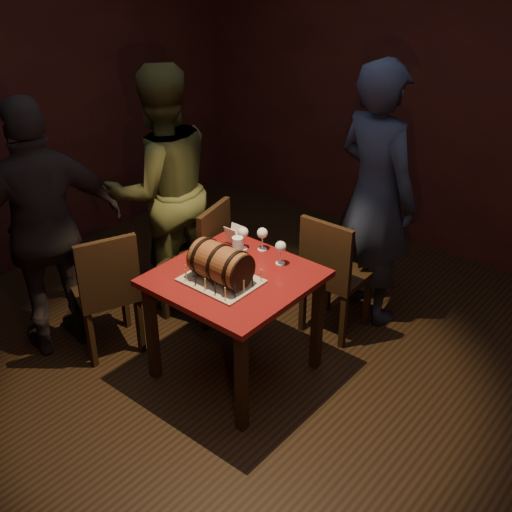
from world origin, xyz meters
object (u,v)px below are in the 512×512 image
object	(u,v)px
pub_table	(235,290)
wine_glass_right	(281,248)
person_left_front	(45,231)
wine_glass_left	(243,233)
person_back	(375,196)
chair_back	(332,271)
chair_left_rear	(203,256)
person_left_rear	(162,189)
pint_of_ale	(238,248)
wine_glass_mid	(262,234)
chair_left_front	(107,288)
barrel_cake	(221,263)

from	to	relation	value
pub_table	wine_glass_right	world-z (taller)	wine_glass_right
pub_table	person_left_front	world-z (taller)	person_left_front
wine_glass_left	person_back	world-z (taller)	person_back
chair_back	chair_left_rear	size ratio (longest dim) A/B	1.00
chair_back	chair_left_rear	bearing A→B (deg)	-153.70
chair_left_rear	person_left_rear	bearing A→B (deg)	176.66
pint_of_ale	person_back	xyz separation A→B (m)	(0.41, 1.01, 0.14)
chair_back	person_back	bearing A→B (deg)	83.20
wine_glass_mid	pint_of_ale	world-z (taller)	wine_glass_mid
pub_table	chair_left_front	distance (m)	0.89
pint_of_ale	chair_left_rear	distance (m)	0.59
chair_left_front	person_left_front	xyz separation A→B (m)	(-0.37, -0.15, 0.37)
pub_table	person_back	xyz separation A→B (m)	(0.28, 1.19, 0.32)
wine_glass_mid	chair_back	world-z (taller)	chair_back
wine_glass_right	barrel_cake	bearing A→B (deg)	-109.96
pint_of_ale	barrel_cake	bearing A→B (deg)	-68.53
wine_glass_mid	pint_of_ale	bearing A→B (deg)	-105.13
chair_back	chair_left_front	world-z (taller)	same
wine_glass_mid	pint_of_ale	distance (m)	0.20
barrel_cake	wine_glass_right	world-z (taller)	barrel_cake
pint_of_ale	person_left_rear	world-z (taller)	person_left_rear
pub_table	chair_back	bearing A→B (deg)	73.34
pub_table	wine_glass_left	size ratio (longest dim) A/B	5.59
person_back	person_left_rear	world-z (taller)	person_back
wine_glass_left	chair_back	distance (m)	0.71
wine_glass_right	chair_left_rear	size ratio (longest dim) A/B	0.17
pub_table	person_back	size ratio (longest dim) A/B	0.47
person_back	person_left_rear	distance (m)	1.55
pub_table	pint_of_ale	distance (m)	0.28
pub_table	chair_left_rear	distance (m)	0.71
wine_glass_left	chair_left_front	world-z (taller)	chair_left_front
chair_left_front	person_back	world-z (taller)	person_back
person_left_rear	pub_table	bearing A→B (deg)	90.94
wine_glass_right	person_back	size ratio (longest dim) A/B	0.08
person_left_rear	person_left_front	xyz separation A→B (m)	(-0.13, -0.91, -0.02)
barrel_cake	wine_glass_left	size ratio (longest dim) A/B	2.56
barrel_cake	pub_table	bearing A→B (deg)	81.53
barrel_cake	chair_back	world-z (taller)	barrel_cake
chair_left_front	person_back	bearing A→B (deg)	55.61
chair_back	chair_left_rear	world-z (taller)	same
wine_glass_left	wine_glass_right	world-z (taller)	same
person_back	person_left_front	distance (m)	2.25
chair_left_rear	person_left_front	size ratio (longest dim) A/B	0.52
person_left_rear	wine_glass_right	bearing A→B (deg)	106.95
wine_glass_left	chair_back	xyz separation A→B (m)	(0.41, 0.47, -0.35)
pint_of_ale	person_left_front	bearing A→B (deg)	-145.44
pub_table	chair_left_front	world-z (taller)	chair_left_front
person_back	chair_left_front	bearing A→B (deg)	70.34
wine_glass_left	wine_glass_mid	distance (m)	0.13
wine_glass_left	chair_left_rear	size ratio (longest dim) A/B	0.17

